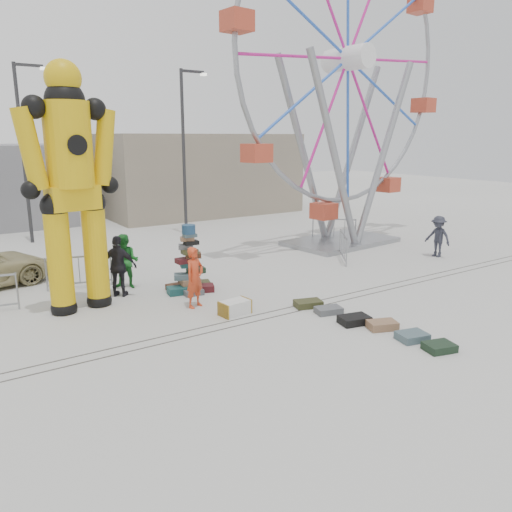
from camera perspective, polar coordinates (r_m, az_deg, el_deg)
ground at (r=13.58m, az=4.66°, el=-7.45°), size 90.00×90.00×0.00m
track_line_near at (r=14.02m, az=3.14°, el=-6.72°), size 40.00×0.04×0.01m
track_line_far at (r=14.32m, az=2.18°, el=-6.26°), size 40.00×0.04×0.01m
building_right at (r=33.51m, az=-7.12°, el=9.39°), size 12.00×8.00×5.00m
lamp_post_right at (r=25.43m, az=-8.10°, el=12.55°), size 1.41×0.25×8.00m
lamp_post_left at (r=25.25m, az=-24.95°, el=11.46°), size 1.41×0.25×8.00m
suitcase_tower at (r=16.07m, az=-7.62°, el=-1.92°), size 1.63×1.37×2.17m
crash_test_dummy at (r=14.59m, az=-20.33°, el=8.17°), size 2.80×1.23×7.02m
ferris_wheel at (r=23.13m, az=10.34°, el=18.76°), size 12.29×3.53×14.31m
steamer_trunk at (r=13.99m, az=-2.43°, el=-5.91°), size 0.90×0.58×0.39m
row_case_0 at (r=14.68m, az=5.98°, el=-5.44°), size 0.89×0.70×0.20m
row_case_1 at (r=14.24m, az=8.29°, el=-6.15°), size 0.82×0.63×0.18m
row_case_2 at (r=13.59m, az=11.18°, el=-7.17°), size 0.89×0.69×0.21m
row_case_3 at (r=13.39m, az=14.24°, el=-7.66°), size 0.86×0.70×0.21m
row_case_4 at (r=12.89m, az=17.42°, el=-8.77°), size 0.81×0.68×0.19m
row_case_5 at (r=12.49m, az=20.22°, el=-9.73°), size 0.79×0.67×0.18m
barricade_dummy_c at (r=17.25m, az=-19.54°, el=-1.71°), size 1.97×0.54×1.10m
barricade_wheel_front at (r=20.20m, az=9.93°, el=1.02°), size 1.25×1.68×1.10m
barricade_wheel_back at (r=23.91m, az=8.90°, el=2.99°), size 1.51×1.46×1.10m
pedestrian_red at (r=14.49m, az=-7.01°, el=-2.44°), size 0.76×0.64×1.78m
pedestrian_green at (r=16.73m, az=-14.67°, el=-0.60°), size 1.10×1.06×1.79m
pedestrian_black at (r=15.90m, az=-15.41°, el=-1.15°), size 1.17×1.06×1.91m
pedestrian_grey at (r=21.80m, az=20.07°, el=2.11°), size 0.73×1.15×1.70m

